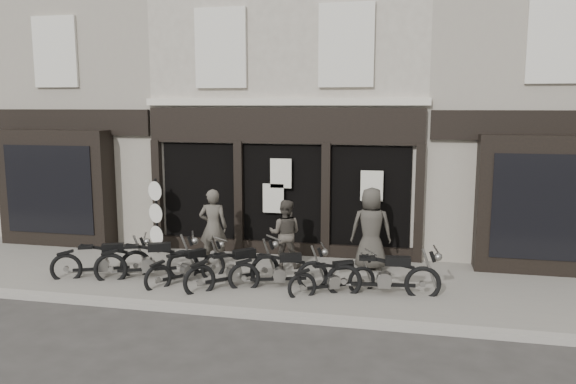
% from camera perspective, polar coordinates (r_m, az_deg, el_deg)
% --- Properties ---
extents(ground_plane, '(90.00, 90.00, 0.00)m').
position_cam_1_polar(ground_plane, '(12.12, -3.77, -10.31)').
color(ground_plane, '#2D2B28').
rests_on(ground_plane, ground).
extents(pavement, '(30.00, 4.20, 0.12)m').
position_cam_1_polar(pavement, '(12.92, -2.65, -8.79)').
color(pavement, slate).
rests_on(pavement, ground_plane).
extents(kerb, '(30.00, 0.25, 0.13)m').
position_cam_1_polar(kerb, '(10.97, -5.64, -12.06)').
color(kerb, gray).
rests_on(kerb, ground_plane).
extents(central_building, '(7.30, 6.22, 8.34)m').
position_cam_1_polar(central_building, '(17.24, 1.67, 9.20)').
color(central_building, '#B3A999').
rests_on(central_building, ground).
extents(neighbour_left, '(5.60, 6.73, 8.34)m').
position_cam_1_polar(neighbour_left, '(19.41, -17.33, 8.65)').
color(neighbour_left, gray).
rests_on(neighbour_left, ground).
extents(neighbour_right, '(5.60, 6.73, 8.34)m').
position_cam_1_polar(neighbour_right, '(17.16, 23.19, 8.37)').
color(neighbour_right, gray).
rests_on(neighbour_right, ground).
extents(motorcycle_0, '(2.07, 1.16, 1.06)m').
position_cam_1_polar(motorcycle_0, '(13.44, -18.32, -6.94)').
color(motorcycle_0, black).
rests_on(motorcycle_0, ground).
extents(motorcycle_1, '(2.18, 1.18, 1.11)m').
position_cam_1_polar(motorcycle_1, '(13.05, -13.99, -7.12)').
color(motorcycle_1, black).
rests_on(motorcycle_1, ground).
extents(motorcycle_2, '(1.42, 1.72, 0.97)m').
position_cam_1_polar(motorcycle_2, '(12.64, -10.19, -7.78)').
color(motorcycle_2, black).
rests_on(motorcycle_2, ground).
extents(motorcycle_3, '(1.81, 1.74, 1.08)m').
position_cam_1_polar(motorcycle_3, '(12.18, -5.48, -8.10)').
color(motorcycle_3, black).
rests_on(motorcycle_3, ground).
extents(motorcycle_4, '(2.08, 0.92, 1.03)m').
position_cam_1_polar(motorcycle_4, '(12.08, -0.85, -8.32)').
color(motorcycle_4, black).
rests_on(motorcycle_4, ground).
extents(motorcycle_5, '(1.76, 1.22, 0.93)m').
position_cam_1_polar(motorcycle_5, '(11.77, 4.64, -8.99)').
color(motorcycle_5, black).
rests_on(motorcycle_5, ground).
extents(motorcycle_6, '(2.34, 0.64, 1.12)m').
position_cam_1_polar(motorcycle_6, '(11.78, 9.79, -8.70)').
color(motorcycle_6, black).
rests_on(motorcycle_6, ground).
extents(man_left, '(0.75, 0.56, 1.86)m').
position_cam_1_polar(man_left, '(13.69, -7.61, -3.56)').
color(man_left, '#48433B').
rests_on(man_left, pavement).
extents(man_centre, '(0.81, 0.65, 1.63)m').
position_cam_1_polar(man_centre, '(13.42, -0.30, -4.24)').
color(man_centre, '#423C35').
rests_on(man_centre, pavement).
extents(man_right, '(1.02, 0.73, 1.96)m').
position_cam_1_polar(man_right, '(13.32, 8.45, -3.71)').
color(man_right, '#38342E').
rests_on(man_right, pavement).
extents(advert_sign_post, '(0.48, 0.33, 2.08)m').
position_cam_1_polar(advert_sign_post, '(15.07, -13.23, -2.71)').
color(advert_sign_post, black).
rests_on(advert_sign_post, ground).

